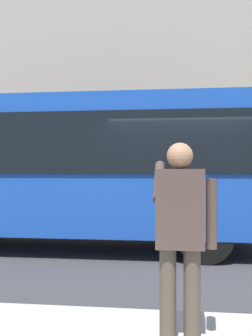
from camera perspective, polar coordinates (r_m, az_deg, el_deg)
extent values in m
plane|color=#38383A|center=(7.81, 7.84, -12.21)|extent=(60.00, 60.00, 0.00)
cube|color=#A89E8E|center=(15.09, 7.50, 16.67)|extent=(28.00, 0.80, 12.00)
cube|color=#1947AD|center=(8.37, -10.20, 0.32)|extent=(9.00, 2.50, 2.60)
cube|color=black|center=(7.19, -13.20, 3.59)|extent=(7.60, 0.06, 1.10)
cylinder|color=black|center=(9.17, 10.33, -7.24)|extent=(1.00, 0.28, 1.00)
cylinder|color=black|center=(7.00, 11.34, -9.45)|extent=(1.00, 0.28, 1.00)
cylinder|color=#4C4238|center=(3.48, 9.56, -18.04)|extent=(0.14, 0.14, 0.82)
cylinder|color=#4C4238|center=(3.48, 6.09, -18.05)|extent=(0.14, 0.14, 0.82)
cube|color=#473833|center=(3.33, 7.82, -5.83)|extent=(0.40, 0.24, 0.66)
sphere|color=#A87A5B|center=(3.31, 7.82, 1.77)|extent=(0.22, 0.22, 0.22)
cylinder|color=#473833|center=(3.34, 12.31, -6.49)|extent=(0.09, 0.09, 0.58)
cylinder|color=#473833|center=(3.48, 4.82, -1.95)|extent=(0.09, 0.48, 0.37)
cube|color=black|center=(3.61, 6.17, 1.29)|extent=(0.07, 0.01, 0.14)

